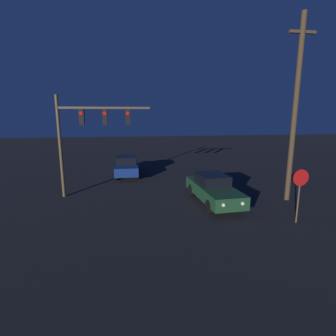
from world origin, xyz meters
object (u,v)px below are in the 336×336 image
object	(u,v)px
car_near	(213,189)
car_far	(127,166)
traffic_signal_mast	(87,128)
utility_pole	(295,109)
stop_sign	(300,186)

from	to	relation	value
car_near	car_far	size ratio (longest dim) A/B	1.02
car_near	traffic_signal_mast	size ratio (longest dim) A/B	0.84
car_far	utility_pole	xyz separation A→B (m)	(9.04, -7.40, 4.24)
car_near	stop_sign	world-z (taller)	stop_sign
traffic_signal_mast	stop_sign	xyz separation A→B (m)	(9.62, -5.49, -2.31)
car_far	utility_pole	size ratio (longest dim) A/B	0.49
traffic_signal_mast	stop_sign	distance (m)	11.31
car_near	stop_sign	size ratio (longest dim) A/B	2.02
traffic_signal_mast	stop_sign	size ratio (longest dim) A/B	2.39
car_near	car_far	world-z (taller)	same
car_near	traffic_signal_mast	distance (m)	7.85
stop_sign	utility_pole	world-z (taller)	utility_pole
traffic_signal_mast	stop_sign	world-z (taller)	traffic_signal_mast
stop_sign	car_near	bearing A→B (deg)	132.34
car_far	traffic_signal_mast	size ratio (longest dim) A/B	0.83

